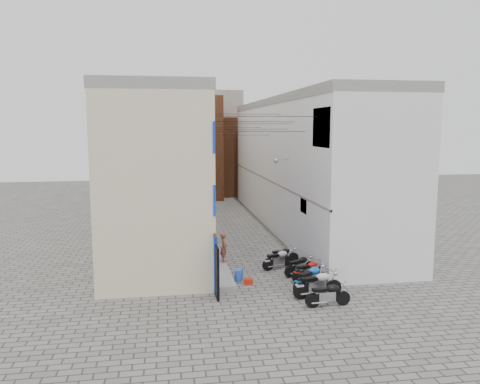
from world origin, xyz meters
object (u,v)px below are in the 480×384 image
motorcycle_b (318,283)px  water_jug_far (240,273)px  motorcycle_a (328,293)px  motorcycle_d (309,269)px  motorcycle_e (300,264)px  motorcycle_f (279,258)px  motorcycle_c (311,277)px  motorcycle_g (283,254)px  person_b (213,242)px  water_jug_near (238,276)px  red_crate (248,281)px  person_a (224,247)px

motorcycle_b → water_jug_far: 4.06m
motorcycle_a → motorcycle_d: bearing=173.7°
motorcycle_e → motorcycle_f: motorcycle_f is taller
motorcycle_a → motorcycle_d: 3.15m
motorcycle_c → motorcycle_g: size_ratio=1.25×
motorcycle_b → motorcycle_f: 4.16m
motorcycle_e → person_b: bearing=-156.5°
motorcycle_c → water_jug_near: size_ratio=4.05×
red_crate → person_a: bearing=105.2°
motorcycle_d → water_jug_near: motorcycle_d is taller
motorcycle_g → water_jug_near: motorcycle_g is taller
person_b → red_crate: person_b is taller
motorcycle_c → motorcycle_e: (0.14, 2.13, -0.09)m
motorcycle_a → motorcycle_c: (-0.10, 1.87, 0.08)m
water_jug_far → person_a: bearing=104.3°
motorcycle_e → water_jug_near: (-3.05, -0.43, -0.26)m
motorcycle_f → motorcycle_e: bearing=13.1°
motorcycle_e → motorcycle_f: size_ratio=0.96×
motorcycle_d → motorcycle_e: bearing=173.4°
motorcycle_d → person_b: person_b is taller
motorcycle_d → motorcycle_g: motorcycle_d is taller
motorcycle_g → red_crate: (-2.35, -2.85, -0.36)m
person_a → motorcycle_e: bearing=-116.0°
motorcycle_e → motorcycle_g: motorcycle_e is taller
water_jug_near → motorcycle_g: bearing=41.4°
motorcycle_e → person_b: (-3.83, 3.40, 0.44)m
motorcycle_d → red_crate: 2.87m
motorcycle_b → motorcycle_g: size_ratio=1.27×
motorcycle_g → person_a: person_a is taller
motorcycle_g → person_a: size_ratio=1.13×
motorcycle_a → person_b: (-3.79, 7.40, 0.42)m
motorcycle_e → motorcycle_g: size_ratio=1.06×
motorcycle_e → water_jug_far: (-2.92, -0.05, -0.28)m
motorcycle_a → motorcycle_f: motorcycle_f is taller
motorcycle_e → person_a: size_ratio=1.20×
motorcycle_a → motorcycle_c: size_ratio=0.87×
water_jug_near → person_a: bearing=98.9°
motorcycle_a → motorcycle_f: (-0.70, 5.15, 0.01)m
person_b → water_jug_far: size_ratio=2.89×
motorcycle_c → red_crate: bearing=-148.9°
motorcycle_a → motorcycle_e: motorcycle_a is taller
motorcycle_a → motorcycle_e: bearing=177.2°
motorcycle_g → person_a: 3.15m
motorcycle_e → person_a: (-3.42, 1.91, 0.48)m
motorcycle_c → person_a: bearing=-173.4°
motorcycle_b → motorcycle_c: size_ratio=1.01×
person_b → water_jug_near: (0.78, -3.84, -0.70)m
motorcycle_a → motorcycle_e: (0.04, 4.00, -0.02)m
motorcycle_c → motorcycle_f: bearing=157.9°
motorcycle_f → red_crate: size_ratio=4.60×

